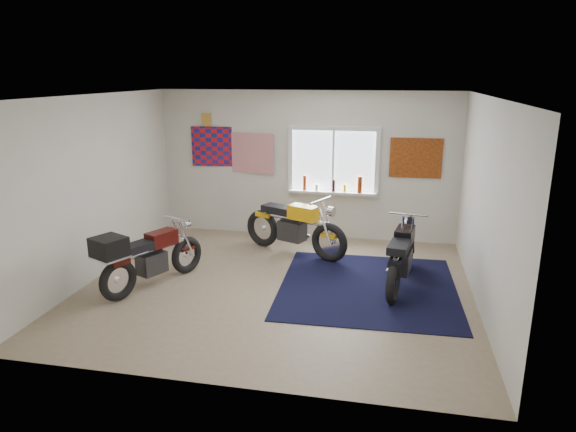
% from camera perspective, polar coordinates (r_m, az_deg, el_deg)
% --- Properties ---
extents(ground, '(5.50, 5.50, 0.00)m').
position_cam_1_polar(ground, '(7.52, -1.22, -7.84)').
color(ground, '#9E896B').
rests_on(ground, ground).
extents(room_shell, '(5.50, 5.50, 5.50)m').
position_cam_1_polar(room_shell, '(7.03, -1.29, 4.53)').
color(room_shell, white).
rests_on(room_shell, ground).
extents(navy_rug, '(2.58, 2.67, 0.01)m').
position_cam_1_polar(navy_rug, '(7.58, 8.85, -7.77)').
color(navy_rug, black).
rests_on(navy_rug, ground).
extents(window_assembly, '(1.66, 0.17, 1.26)m').
position_cam_1_polar(window_assembly, '(9.39, 5.04, 5.61)').
color(window_assembly, white).
rests_on(window_assembly, room_shell).
extents(oil_bottles, '(1.09, 0.09, 0.30)m').
position_cam_1_polar(oil_bottles, '(9.38, 5.48, 3.47)').
color(oil_bottles, '#923715').
rests_on(oil_bottles, window_assembly).
extents(flag_display, '(1.60, 0.10, 1.17)m').
position_cam_1_polar(flag_display, '(9.86, -9.08, 10.53)').
color(flag_display, red).
rests_on(flag_display, room_shell).
extents(triumph_poster, '(0.90, 0.03, 0.70)m').
position_cam_1_polar(triumph_poster, '(9.33, 14.01, 6.27)').
color(triumph_poster, '#A54C14').
rests_on(triumph_poster, room_shell).
extents(yellow_triumph, '(1.92, 0.97, 1.03)m').
position_cam_1_polar(yellow_triumph, '(8.72, 0.68, -1.32)').
color(yellow_triumph, black).
rests_on(yellow_triumph, ground).
extents(black_chrome_bike, '(0.60, 1.87, 0.97)m').
position_cam_1_polar(black_chrome_bike, '(7.60, 12.49, -4.53)').
color(black_chrome_bike, black).
rests_on(black_chrome_bike, navy_rug).
extents(maroon_tourer, '(1.01, 1.75, 0.93)m').
position_cam_1_polar(maroon_tourer, '(7.55, -15.57, -4.39)').
color(maroon_tourer, black).
rests_on(maroon_tourer, ground).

